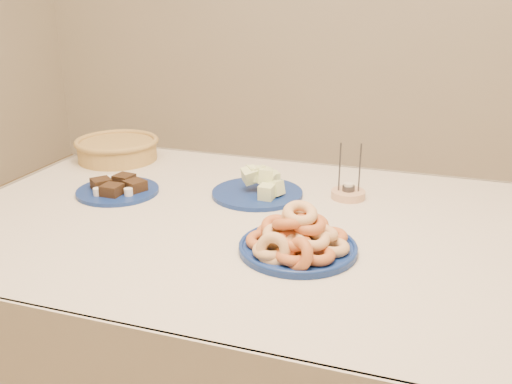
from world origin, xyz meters
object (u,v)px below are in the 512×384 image
Objects in this scene: dining_table at (262,257)px; donut_platter at (298,239)px; brownie_plate at (118,189)px; melon_plate at (259,187)px; wicker_basket at (117,148)px; candle_holder at (348,193)px.

donut_platter is (0.14, -0.15, 0.14)m from dining_table.
donut_platter is at bearing -19.16° from brownie_plate.
donut_platter reaches higher than brownie_plate.
melon_plate reaches higher than dining_table.
wicker_basket is (-0.19, 0.30, 0.03)m from brownie_plate.
candle_holder is at bearing 83.01° from donut_platter.
donut_platter is at bearing -47.80° from dining_table.
candle_holder is (0.67, 0.18, 0.00)m from brownie_plate.
donut_platter is 0.40m from candle_holder.
wicker_basket is (-0.67, 0.36, 0.15)m from dining_table.
brownie_plate is 1.94× the size of candle_holder.
brownie_plate is (-0.41, -0.12, -0.01)m from melon_plate.
melon_plate is at bearing 110.56° from dining_table.
donut_platter reaches higher than wicker_basket.
melon_plate reaches higher than wicker_basket.
wicker_basket is at bearing 121.57° from brownie_plate.
donut_platter reaches higher than melon_plate.
donut_platter is at bearing -32.72° from wicker_basket.
candle_holder reaches higher than melon_plate.
brownie_plate is 0.69m from candle_holder.
wicker_basket is at bearing 151.32° from dining_table.
dining_table is 0.25m from donut_platter.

